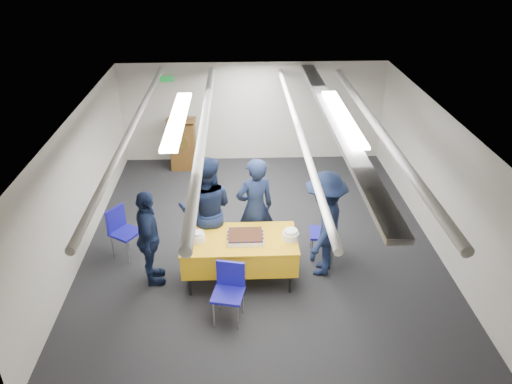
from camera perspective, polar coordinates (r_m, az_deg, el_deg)
The scene contains 14 objects.
ground at distance 8.95m, azimuth 0.47°, elevation -5.32°, with size 7.00×7.00×0.00m, color black.
room_shell at distance 8.47m, azimuth 1.02°, elevation 6.52°, with size 6.00×7.00×2.30m.
serving_table at distance 7.67m, azimuth -1.88°, elevation -6.63°, with size 1.74×0.93×0.77m.
sheet_cake at distance 7.51m, azimuth -1.21°, elevation -5.13°, with size 0.55×0.43×0.09m.
plate_stack_left at distance 7.50m, azimuth -6.61°, elevation -5.13°, with size 0.20×0.20×0.16m.
plate_stack_right at distance 7.51m, azimuth 3.99°, elevation -4.92°, with size 0.24×0.24×0.16m.
podium at distance 11.42m, azimuth -8.35°, elevation 5.62°, with size 0.62×0.53×1.25m.
chair_near at distance 7.03m, azimuth -3.08°, elevation -10.69°, with size 0.50×0.50×0.87m.
chair_right at distance 8.30m, azimuth 8.22°, elevation -4.19°, with size 0.45×0.45×0.87m.
chair_left at distance 8.56m, azimuth -15.14°, elevation -3.90°, with size 0.58×0.58×0.87m.
sailor_a at distance 8.08m, azimuth -0.12°, elevation -1.90°, with size 0.65×0.42×1.77m, color black.
sailor_b at distance 7.99m, azimuth -5.68°, elevation -2.12°, with size 0.90×0.70×1.85m, color black.
sailor_c at distance 7.68m, azimuth -12.15°, elevation -5.23°, with size 0.92×0.38×1.58m, color black.
sailor_d at distance 7.76m, azimuth 7.79°, elevation -3.69°, with size 1.13×0.65×1.74m, color black.
Camera 1 is at (-0.38, -7.45, 4.94)m, focal length 35.00 mm.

